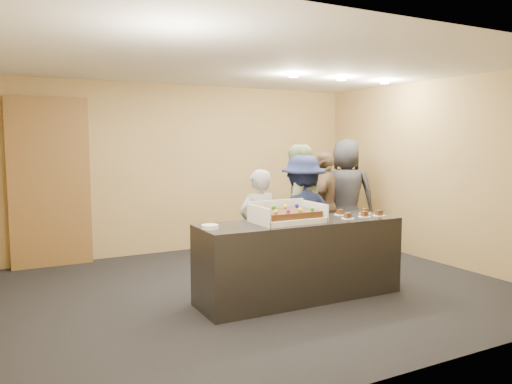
# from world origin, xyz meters

# --- Properties ---
(room) EXTENTS (6.04, 6.00, 2.70)m
(room) POSITION_xyz_m (0.00, 0.00, 1.35)
(room) COLOR black
(room) RESTS_ON ground
(serving_counter) EXTENTS (2.41, 0.73, 0.90)m
(serving_counter) POSITION_xyz_m (0.26, -0.54, 0.45)
(serving_counter) COLOR black
(serving_counter) RESTS_ON floor
(storage_cabinet) EXTENTS (1.10, 0.15, 2.42)m
(storage_cabinet) POSITION_xyz_m (-2.10, 2.41, 1.21)
(storage_cabinet) COLOR brown
(storage_cabinet) RESTS_ON floor
(cake_box) EXTENTS (0.76, 0.52, 0.22)m
(cake_box) POSITION_xyz_m (0.09, -0.51, 0.95)
(cake_box) COLOR white
(cake_box) RESTS_ON serving_counter
(sheet_cake) EXTENTS (0.65, 0.45, 0.12)m
(sheet_cake) POSITION_xyz_m (0.09, -0.54, 1.00)
(sheet_cake) COLOR #3F230E
(sheet_cake) RESTS_ON cake_box
(plate_stack) EXTENTS (0.18, 0.18, 0.04)m
(plate_stack) POSITION_xyz_m (-0.85, -0.53, 0.92)
(plate_stack) COLOR white
(plate_stack) RESTS_ON serving_counter
(slice_a) EXTENTS (0.15, 0.15, 0.07)m
(slice_a) POSITION_xyz_m (0.83, -0.66, 0.92)
(slice_a) COLOR white
(slice_a) RESTS_ON serving_counter
(slice_b) EXTENTS (0.15, 0.15, 0.07)m
(slice_b) POSITION_xyz_m (0.94, -0.38, 0.92)
(slice_b) COLOR white
(slice_b) RESTS_ON serving_counter
(slice_c) EXTENTS (0.15, 0.15, 0.07)m
(slice_c) POSITION_xyz_m (1.10, -0.65, 0.92)
(slice_c) COLOR white
(slice_c) RESTS_ON serving_counter
(slice_d) EXTENTS (0.15, 0.15, 0.07)m
(slice_d) POSITION_xyz_m (1.26, -0.46, 0.92)
(slice_d) COLOR white
(slice_d) RESTS_ON serving_counter
(slice_e) EXTENTS (0.15, 0.15, 0.07)m
(slice_e) POSITION_xyz_m (1.31, -0.67, 0.92)
(slice_e) COLOR white
(slice_e) RESTS_ON serving_counter
(person_server_grey) EXTENTS (0.56, 0.39, 1.46)m
(person_server_grey) POSITION_xyz_m (0.07, 0.13, 0.73)
(person_server_grey) COLOR #A5A5AA
(person_server_grey) RESTS_ON floor
(person_sage_man) EXTENTS (0.86, 0.68, 1.75)m
(person_sage_man) POSITION_xyz_m (0.75, 0.33, 0.88)
(person_sage_man) COLOR gray
(person_sage_man) RESTS_ON floor
(person_navy_man) EXTENTS (1.12, 0.74, 1.62)m
(person_navy_man) POSITION_xyz_m (0.75, 0.17, 0.81)
(person_navy_man) COLOR #182045
(person_navy_man) RESTS_ON floor
(person_brown_extra) EXTENTS (0.99, 0.94, 1.65)m
(person_brown_extra) POSITION_xyz_m (1.63, 0.90, 0.82)
(person_brown_extra) COLOR brown
(person_brown_extra) RESTS_ON floor
(person_dark_suit) EXTENTS (1.07, 1.00, 1.84)m
(person_dark_suit) POSITION_xyz_m (2.22, 1.13, 0.92)
(person_dark_suit) COLOR #29292F
(person_dark_suit) RESTS_ON floor
(ceiling_spotlights) EXTENTS (1.72, 0.12, 0.03)m
(ceiling_spotlights) POSITION_xyz_m (1.60, 0.50, 2.67)
(ceiling_spotlights) COLOR #FFEAC6
(ceiling_spotlights) RESTS_ON ceiling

